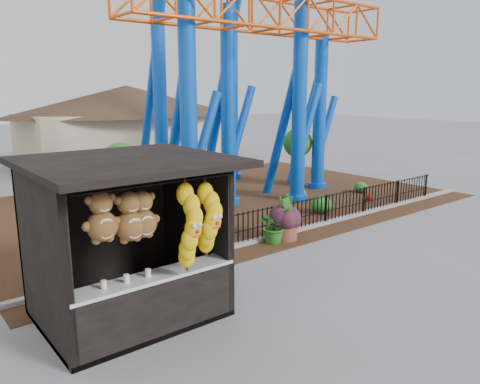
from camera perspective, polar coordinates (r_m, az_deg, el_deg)
ground at (r=10.39m, az=5.23°, el=-12.25°), size 120.00×120.00×0.00m
mulch_bed at (r=18.69m, az=-2.86°, el=-1.02°), size 18.00×12.00×0.02m
curb at (r=15.03m, az=8.38°, el=-4.26°), size 18.00×0.18×0.12m
prize_booth at (r=8.89m, az=-12.93°, el=-6.11°), size 3.50×3.40×3.12m
picket_fence at (r=15.56m, az=10.70°, el=-2.09°), size 12.20×0.06×1.00m
roller_coaster at (r=19.16m, az=-0.63°, el=18.69°), size 11.00×6.37×10.82m
terracotta_planter at (r=13.84m, az=5.50°, el=-4.65°), size 0.76×0.76×0.57m
planter_foliage at (r=13.68m, az=5.55°, el=-2.22°), size 0.70×0.70×0.64m
potted_plant at (r=13.47m, az=4.09°, el=-4.09°), size 1.10×1.02×1.03m
landscaping at (r=17.34m, az=4.47°, el=-1.13°), size 8.56×3.94×0.65m
pavilion at (r=29.62m, az=-13.55°, el=9.56°), size 15.00×15.00×4.80m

